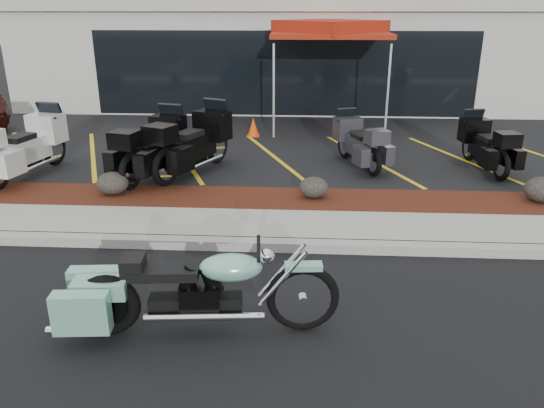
# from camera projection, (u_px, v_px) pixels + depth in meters

# --- Properties ---
(ground) EXTENTS (90.00, 90.00, 0.00)m
(ground) POSITION_uv_depth(u_px,v_px,m) (253.00, 277.00, 7.33)
(ground) COLOR black
(ground) RESTS_ON ground
(curb) EXTENTS (24.00, 0.25, 0.15)m
(curb) POSITION_uv_depth(u_px,v_px,m) (259.00, 244.00, 8.15)
(curb) COLOR gray
(curb) RESTS_ON ground
(sidewalk) EXTENTS (24.00, 1.20, 0.15)m
(sidewalk) POSITION_uv_depth(u_px,v_px,m) (262.00, 227.00, 8.80)
(sidewalk) COLOR gray
(sidewalk) RESTS_ON ground
(mulch_bed) EXTENTS (24.00, 1.20, 0.16)m
(mulch_bed) POSITION_uv_depth(u_px,v_px,m) (267.00, 201.00, 9.92)
(mulch_bed) COLOR #34150C
(mulch_bed) RESTS_ON ground
(upper_lot) EXTENTS (26.00, 9.60, 0.15)m
(upper_lot) POSITION_uv_depth(u_px,v_px,m) (280.00, 135.00, 14.97)
(upper_lot) COLOR black
(upper_lot) RESTS_ON ground
(dealership_building) EXTENTS (18.00, 8.16, 4.00)m
(dealership_building) POSITION_uv_depth(u_px,v_px,m) (288.00, 48.00, 20.14)
(dealership_building) COLOR #A09D91
(dealership_building) RESTS_ON ground
(boulder_left) EXTENTS (0.61, 0.51, 0.43)m
(boulder_left) POSITION_uv_depth(u_px,v_px,m) (113.00, 183.00, 9.99)
(boulder_left) COLOR black
(boulder_left) RESTS_ON mulch_bed
(boulder_mid) EXTENTS (0.55, 0.46, 0.39)m
(boulder_mid) POSITION_uv_depth(u_px,v_px,m) (314.00, 187.00, 9.82)
(boulder_mid) COLOR black
(boulder_mid) RESTS_ON mulch_bed
(boulder_right) EXTENTS (0.65, 0.54, 0.46)m
(boulder_right) POSITION_uv_depth(u_px,v_px,m) (542.00, 189.00, 9.61)
(boulder_right) COLOR black
(boulder_right) RESTS_ON mulch_bed
(hero_cruiser) EXTENTS (3.17, 1.06, 1.10)m
(hero_cruiser) POSITION_uv_depth(u_px,v_px,m) (303.00, 288.00, 5.94)
(hero_cruiser) COLOR #73B49A
(hero_cruiser) RESTS_ON ground
(touring_white) EXTENTS (1.41, 2.57, 1.42)m
(touring_white) POSITION_uv_depth(u_px,v_px,m) (52.00, 134.00, 11.68)
(touring_white) COLOR silver
(touring_white) RESTS_ON upper_lot
(touring_black_front) EXTENTS (1.48, 2.54, 1.39)m
(touring_black_front) POSITION_uv_depth(u_px,v_px,m) (172.00, 135.00, 11.66)
(touring_black_front) COLOR black
(touring_black_front) RESTS_ON upper_lot
(touring_black_mid) EXTENTS (1.93, 2.70, 1.47)m
(touring_black_mid) POSITION_uv_depth(u_px,v_px,m) (216.00, 131.00, 11.82)
(touring_black_mid) COLOR black
(touring_black_mid) RESTS_ON upper_lot
(touring_grey) EXTENTS (1.43, 2.18, 1.19)m
(touring_grey) POSITION_uv_depth(u_px,v_px,m) (345.00, 133.00, 12.26)
(touring_grey) COLOR #2E2E33
(touring_grey) RESTS_ON upper_lot
(touring_black_rear) EXTENTS (1.09, 2.16, 1.20)m
(touring_black_rear) POSITION_uv_depth(u_px,v_px,m) (471.00, 135.00, 12.07)
(touring_black_rear) COLOR black
(touring_black_rear) RESTS_ON upper_lot
(traffic_cone) EXTENTS (0.40, 0.40, 0.50)m
(traffic_cone) POSITION_uv_depth(u_px,v_px,m) (253.00, 127.00, 14.50)
(traffic_cone) COLOR #E73E07
(traffic_cone) RESTS_ON upper_lot
(popup_canopy) EXTENTS (3.53, 3.53, 2.99)m
(popup_canopy) POSITION_uv_depth(u_px,v_px,m) (330.00, 30.00, 14.81)
(popup_canopy) COLOR silver
(popup_canopy) RESTS_ON upper_lot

